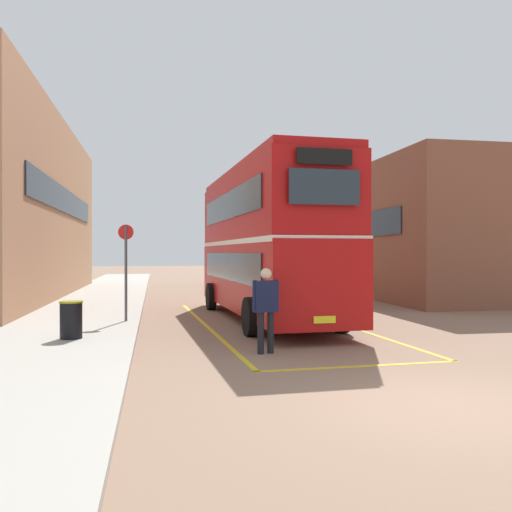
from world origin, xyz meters
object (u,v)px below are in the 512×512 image
single_deck_bus (254,260)px  bus_stop_sign (126,263)px  double_decker_bus (265,241)px  pedestrian_boarding (266,303)px  litter_bin (71,320)px

single_deck_bus → bus_stop_sign: (-7.17, -18.75, 0.18)m
double_decker_bus → pedestrian_boarding: bearing=-101.4°
single_deck_bus → pedestrian_boarding: size_ratio=4.53×
single_deck_bus → pedestrian_boarding: (-4.05, -23.80, -0.58)m
double_decker_bus → single_deck_bus: size_ratio=1.32×
double_decker_bus → litter_bin: double_decker_bus is taller
bus_stop_sign → double_decker_bus: bearing=9.9°
pedestrian_boarding → litter_bin: size_ratio=2.08×
litter_bin → pedestrian_boarding: bearing=-24.6°
double_decker_bus → pedestrian_boarding: double_decker_bus is taller
single_deck_bus → pedestrian_boarding: single_deck_bus is taller
pedestrian_boarding → bus_stop_sign: (-3.13, 5.04, 0.76)m
single_deck_bus → bus_stop_sign: size_ratio=2.91×
double_decker_bus → pedestrian_boarding: (-1.16, -5.79, -1.45)m
litter_bin → bus_stop_sign: (1.08, 3.12, 1.24)m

